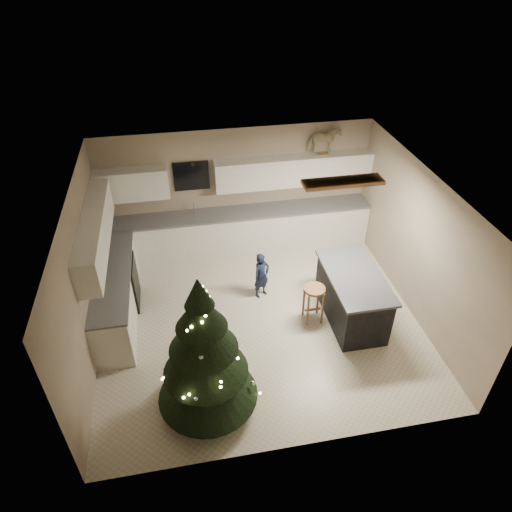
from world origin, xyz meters
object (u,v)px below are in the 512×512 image
island (352,296)px  rocking_horse (324,141)px  christmas_tree (205,359)px  bar_stool (314,296)px  toddler (261,275)px

island → rocking_horse: 3.13m
christmas_tree → bar_stool: bearing=35.8°
island → rocking_horse: bearing=87.0°
toddler → bar_stool: bearing=-75.9°
christmas_tree → toddler: bearing=61.3°
island → toddler: bearing=148.5°
island → bar_stool: 0.68m
island → rocking_horse: rocking_horse is taller
rocking_horse → bar_stool: bearing=157.0°
bar_stool → rocking_horse: bearing=72.0°
bar_stool → toddler: toddler is taller
christmas_tree → toddler: christmas_tree is taller
rocking_horse → island: bearing=172.0°
christmas_tree → rocking_horse: rocking_horse is taller
bar_stool → christmas_tree: christmas_tree is taller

